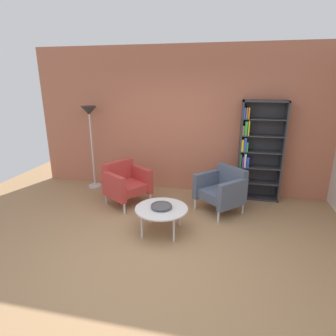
{
  "coord_description": "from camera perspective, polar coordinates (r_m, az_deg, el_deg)",
  "views": [
    {
      "loc": [
        0.85,
        -3.17,
        2.23
      ],
      "look_at": [
        -0.03,
        0.84,
        0.95
      ],
      "focal_mm": 29.91,
      "sensor_mm": 36.0,
      "label": 1
    }
  ],
  "objects": [
    {
      "name": "ground_plane",
      "position": [
        3.97,
        -2.32,
        -16.91
      ],
      "size": [
        8.32,
        8.32,
        0.0
      ],
      "primitive_type": "plane",
      "color": "#9E7751"
    },
    {
      "name": "brick_back_panel",
      "position": [
        5.74,
        3.78,
        9.51
      ],
      "size": [
        6.4,
        0.12,
        2.9
      ],
      "primitive_type": "cube",
      "color": "#B2664C",
      "rests_on": "ground_plane"
    },
    {
      "name": "bookshelf_tall",
      "position": [
        5.6,
        17.54,
        3.01
      ],
      "size": [
        0.8,
        0.3,
        1.9
      ],
      "color": "#333338",
      "rests_on": "ground_plane"
    },
    {
      "name": "coffee_table_low",
      "position": [
        4.27,
        -1.35,
        -8.51
      ],
      "size": [
        0.8,
        0.8,
        0.4
      ],
      "color": "silver",
      "rests_on": "ground_plane"
    },
    {
      "name": "decorative_bowl",
      "position": [
        4.24,
        -1.36,
        -7.73
      ],
      "size": [
        0.32,
        0.32,
        0.05
      ],
      "color": "#4C4C51",
      "rests_on": "coffee_table_low"
    },
    {
      "name": "armchair_spare_guest",
      "position": [
        5.3,
        -8.64,
        -2.91
      ],
      "size": [
        0.93,
        0.94,
        0.78
      ],
      "rotation": [
        0.0,
        0.0,
        0.99
      ],
      "color": "#B73833",
      "rests_on": "ground_plane"
    },
    {
      "name": "armchair_by_bookshelf",
      "position": [
        5.02,
        10.96,
        -4.2
      ],
      "size": [
        0.95,
        0.95,
        0.78
      ],
      "rotation": [
        0.0,
        0.0,
        -0.76
      ],
      "color": "#4C566B",
      "rests_on": "ground_plane"
    },
    {
      "name": "floor_lamp_torchiere",
      "position": [
        6.06,
        -15.67,
        9.31
      ],
      "size": [
        0.32,
        0.32,
        1.74
      ],
      "color": "silver",
      "rests_on": "ground_plane"
    }
  ]
}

